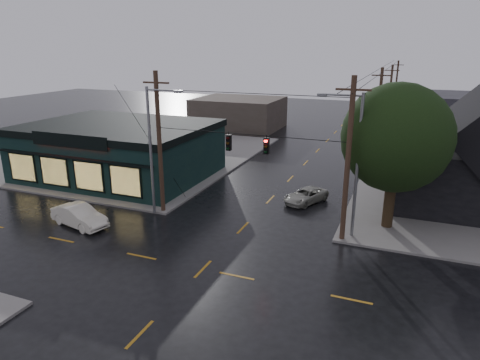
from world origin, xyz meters
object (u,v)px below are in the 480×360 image
at_px(utility_pole_nw, 163,212).
at_px(corner_tree, 396,138).
at_px(sedan_cream, 79,216).
at_px(suv_silver, 306,196).
at_px(utility_pole_ne, 342,240).

bearing_deg(utility_pole_nw, corner_tree, 11.22).
distance_m(sedan_cream, suv_silver, 16.66).
xyz_separation_m(corner_tree, sedan_cream, (-19.39, -7.38, -5.43)).
relative_size(utility_pole_nw, suv_silver, 2.54).
xyz_separation_m(utility_pole_ne, suv_silver, (-3.74, 5.90, 0.55)).
height_order(utility_pole_nw, sedan_cream, utility_pole_nw).
relative_size(utility_pole_nw, sedan_cream, 2.30).
bearing_deg(utility_pole_nw, utility_pole_ne, 0.00).
distance_m(utility_pole_nw, utility_pole_ne, 13.00).
bearing_deg(utility_pole_ne, utility_pole_nw, 180.00).
height_order(corner_tree, suv_silver, corner_tree).
xyz_separation_m(corner_tree, utility_pole_nw, (-15.48, -3.07, -6.16)).
distance_m(corner_tree, sedan_cream, 21.45).
bearing_deg(sedan_cream, utility_pole_ne, -62.69).
bearing_deg(utility_pole_ne, sedan_cream, -165.72).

